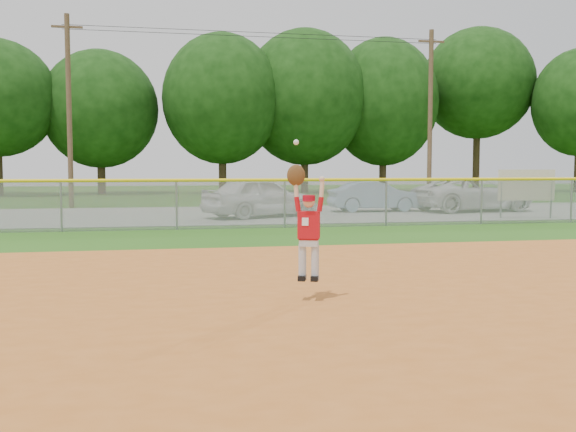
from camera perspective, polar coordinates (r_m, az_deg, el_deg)
The scene contains 11 objects.
ground at distance 10.52m, azimuth 9.94°, elevation -6.01°, with size 120.00×120.00×0.00m, color #245212.
clay_infield at distance 7.85m, azimuth 17.91°, elevation -9.55°, with size 24.00×16.00×0.04m, color #AE5A1F.
parking_strip at distance 25.99m, azimuth -2.76°, elevation 0.19°, with size 44.00×10.00×0.03m, color gray.
car_white_a at distance 24.08m, azimuth -2.48°, elevation 1.70°, with size 1.79×4.44×1.51m, color white.
car_blue at distance 27.53m, azimuth 7.73°, elevation 1.75°, with size 1.35×3.87×1.28m, color #7E9ABD.
car_white_b at distance 28.48m, azimuth 16.19°, elevation 1.86°, with size 2.38×5.15×1.43m, color silver.
sponsor_sign at distance 25.09m, azimuth 20.42°, elevation 2.48°, with size 2.00×0.53×1.81m.
outfield_fence at distance 20.03m, azimuth -0.30°, elevation 1.46°, with size 40.06×0.10×1.55m.
power_lines at distance 32.13m, azimuth -2.56°, elevation 9.30°, with size 19.40×0.24×9.00m.
tree_line at distance 48.12m, azimuth -5.46°, elevation 11.02°, with size 62.37×13.00×14.43m.
ballplayer at distance 8.82m, azimuth 1.69°, elevation -0.65°, with size 0.52×0.33×1.94m.
Camera 1 is at (-3.72, -9.66, 1.87)m, focal length 40.00 mm.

